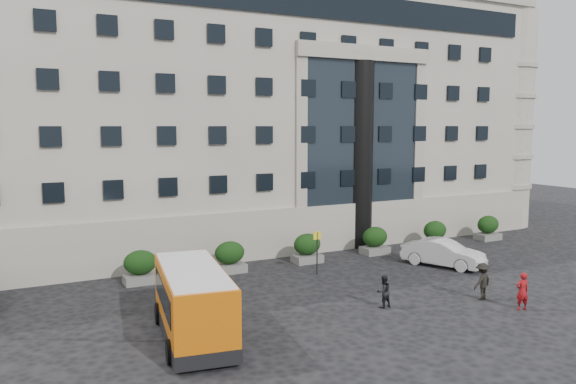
% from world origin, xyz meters
% --- Properties ---
extents(ground, '(120.00, 120.00, 0.00)m').
position_xyz_m(ground, '(0.00, 0.00, 0.00)').
color(ground, black).
rests_on(ground, ground).
extents(civic_building, '(44.00, 24.00, 18.00)m').
position_xyz_m(civic_building, '(6.00, 22.00, 9.00)').
color(civic_building, gray).
rests_on(civic_building, ground).
extents(entrance_column, '(1.80, 1.80, 13.00)m').
position_xyz_m(entrance_column, '(12.00, 10.30, 6.50)').
color(entrance_column, black).
rests_on(entrance_column, ground).
extents(hedge_a, '(1.80, 1.26, 1.84)m').
position_xyz_m(hedge_a, '(-4.00, 7.80, 0.93)').
color(hedge_a, '#5E5E5B').
rests_on(hedge_a, ground).
extents(hedge_b, '(1.80, 1.26, 1.84)m').
position_xyz_m(hedge_b, '(1.20, 7.80, 0.93)').
color(hedge_b, '#5E5E5B').
rests_on(hedge_b, ground).
extents(hedge_c, '(1.80, 1.26, 1.84)m').
position_xyz_m(hedge_c, '(6.40, 7.80, 0.93)').
color(hedge_c, '#5E5E5B').
rests_on(hedge_c, ground).
extents(hedge_d, '(1.80, 1.26, 1.84)m').
position_xyz_m(hedge_d, '(11.60, 7.80, 0.93)').
color(hedge_d, '#5E5E5B').
rests_on(hedge_d, ground).
extents(hedge_e, '(1.80, 1.26, 1.84)m').
position_xyz_m(hedge_e, '(16.80, 7.80, 0.93)').
color(hedge_e, '#5E5E5B').
rests_on(hedge_e, ground).
extents(hedge_f, '(1.80, 1.26, 1.84)m').
position_xyz_m(hedge_f, '(22.00, 7.80, 0.93)').
color(hedge_f, '#5E5E5B').
rests_on(hedge_f, ground).
extents(bus_stop_sign, '(0.50, 0.08, 2.52)m').
position_xyz_m(bus_stop_sign, '(5.50, 5.00, 1.73)').
color(bus_stop_sign, '#262628').
rests_on(bus_stop_sign, ground).
extents(minibus, '(3.42, 7.21, 2.89)m').
position_xyz_m(minibus, '(-3.86, -1.21, 1.59)').
color(minibus, '#C05809').
rests_on(minibus, ground).
extents(white_taxi, '(3.72, 5.23, 1.64)m').
position_xyz_m(white_taxi, '(13.37, 3.20, 0.82)').
color(white_taxi, silver).
rests_on(white_taxi, ground).
extents(pedestrian_a, '(0.73, 0.57, 1.79)m').
position_xyz_m(pedestrian_a, '(10.91, -4.78, 0.89)').
color(pedestrian_a, maroon).
rests_on(pedestrian_a, ground).
extents(pedestrian_b, '(0.78, 0.62, 1.56)m').
position_xyz_m(pedestrian_b, '(5.34, -1.56, 0.78)').
color(pedestrian_b, black).
rests_on(pedestrian_b, ground).
extents(pedestrian_c, '(1.30, 0.91, 1.84)m').
position_xyz_m(pedestrian_c, '(10.45, -2.75, 0.92)').
color(pedestrian_c, black).
rests_on(pedestrian_c, ground).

